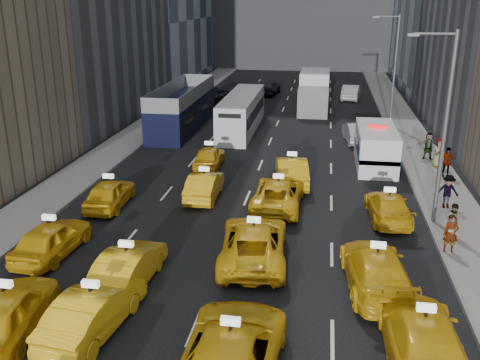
# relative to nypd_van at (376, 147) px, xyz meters

# --- Properties ---
(sidewalk_west) EXTENTS (3.00, 90.00, 0.15)m
(sidewalk_west) POSITION_rel_nypd_van_xyz_m (-17.75, 3.90, -1.12)
(sidewalk_west) COLOR gray
(sidewalk_west) RESTS_ON ground
(sidewalk_east) EXTENTS (3.00, 90.00, 0.15)m
(sidewalk_east) POSITION_rel_nypd_van_xyz_m (3.25, 3.90, -1.12)
(sidewalk_east) COLOR gray
(sidewalk_east) RESTS_ON ground
(curb_west) EXTENTS (0.15, 90.00, 0.18)m
(curb_west) POSITION_rel_nypd_van_xyz_m (-16.30, 3.90, -1.11)
(curb_west) COLOR slate
(curb_west) RESTS_ON ground
(curb_east) EXTENTS (0.15, 90.00, 0.18)m
(curb_east) POSITION_rel_nypd_van_xyz_m (1.80, 3.90, -1.11)
(curb_east) COLOR slate
(curb_east) RESTS_ON ground
(streetlight_near) EXTENTS (2.15, 0.22, 9.00)m
(streetlight_near) POSITION_rel_nypd_van_xyz_m (1.93, -9.10, 3.72)
(streetlight_near) COLOR #595B60
(streetlight_near) RESTS_ON ground
(streetlight_far) EXTENTS (2.15, 0.22, 9.00)m
(streetlight_far) POSITION_rel_nypd_van_xyz_m (1.93, 10.90, 3.72)
(streetlight_far) COLOR #595B60
(streetlight_far) RESTS_ON ground
(taxi_4) EXTENTS (2.47, 4.96, 1.63)m
(taxi_4) POSITION_rel_nypd_van_xyz_m (-12.99, -20.42, -0.38)
(taxi_4) COLOR gold
(taxi_4) RESTS_ON ground
(taxi_5) EXTENTS (2.14, 4.77, 1.52)m
(taxi_5) POSITION_rel_nypd_van_xyz_m (-10.40, -19.83, -0.44)
(taxi_5) COLOR gold
(taxi_5) RESTS_ON ground
(taxi_6) EXTENTS (2.94, 6.01, 1.64)m
(taxi_6) POSITION_rel_nypd_van_xyz_m (-5.63, -21.33, -0.37)
(taxi_6) COLOR gold
(taxi_6) RESTS_ON ground
(taxi_7) EXTENTS (2.35, 5.50, 1.58)m
(taxi_7) POSITION_rel_nypd_van_xyz_m (-0.16, -19.68, -0.41)
(taxi_7) COLOR gold
(taxi_7) RESTS_ON ground
(taxi_8) EXTENTS (2.03, 4.49, 1.49)m
(taxi_8) POSITION_rel_nypd_van_xyz_m (-14.35, -14.99, -0.45)
(taxi_8) COLOR gold
(taxi_8) RESTS_ON ground
(taxi_9) EXTENTS (1.79, 4.58, 1.49)m
(taxi_9) POSITION_rel_nypd_van_xyz_m (-10.33, -16.85, -0.45)
(taxi_9) COLOR gold
(taxi_9) RESTS_ON ground
(taxi_10) EXTENTS (3.07, 5.88, 1.58)m
(taxi_10) POSITION_rel_nypd_van_xyz_m (-5.95, -14.10, -0.41)
(taxi_10) COLOR gold
(taxi_10) RESTS_ON ground
(taxi_11) EXTENTS (2.69, 5.55, 1.56)m
(taxi_11) POSITION_rel_nypd_van_xyz_m (-1.18, -15.63, -0.42)
(taxi_11) COLOR gold
(taxi_11) RESTS_ON ground
(taxi_12) EXTENTS (1.88, 4.28, 1.44)m
(taxi_12) POSITION_rel_nypd_van_xyz_m (-14.06, -9.40, -0.48)
(taxi_12) COLOR gold
(taxi_12) RESTS_ON ground
(taxi_13) EXTENTS (1.58, 4.30, 1.40)m
(taxi_13) POSITION_rel_nypd_van_xyz_m (-9.52, -7.39, -0.49)
(taxi_13) COLOR gold
(taxi_13) RESTS_ON ground
(taxi_14) EXTENTS (2.53, 5.28, 1.45)m
(taxi_14) POSITION_rel_nypd_van_xyz_m (-5.49, -8.08, -0.47)
(taxi_14) COLOR gold
(taxi_14) RESTS_ON ground
(taxi_15) EXTENTS (2.15, 4.67, 1.32)m
(taxi_15) POSITION_rel_nypd_van_xyz_m (-0.06, -8.89, -0.53)
(taxi_15) COLOR gold
(taxi_15) RESTS_ON ground
(taxi_16) EXTENTS (1.64, 3.94, 1.33)m
(taxi_16) POSITION_rel_nypd_van_xyz_m (-10.44, -1.94, -0.53)
(taxi_16) COLOR gold
(taxi_16) RESTS_ON ground
(taxi_17) EXTENTS (2.31, 4.99, 1.58)m
(taxi_17) POSITION_rel_nypd_van_xyz_m (-5.05, -4.38, -0.40)
(taxi_17) COLOR gold
(taxi_17) RESTS_ON ground
(nypd_van) EXTENTS (2.62, 6.23, 2.64)m
(nypd_van) POSITION_rel_nypd_van_xyz_m (0.00, 0.00, 0.00)
(nypd_van) COLOR white
(nypd_van) RESTS_ON ground
(double_decker) EXTENTS (4.10, 12.36, 3.53)m
(double_decker) POSITION_rel_nypd_van_xyz_m (-14.75, 7.90, 0.55)
(double_decker) COLOR black
(double_decker) RESTS_ON ground
(city_bus) EXTENTS (3.41, 11.31, 2.88)m
(city_bus) POSITION_rel_nypd_van_xyz_m (-9.89, 8.01, 0.23)
(city_bus) COLOR silver
(city_bus) RESTS_ON ground
(box_truck) EXTENTS (3.04, 7.95, 3.58)m
(box_truck) POSITION_rel_nypd_van_xyz_m (-4.39, 16.90, 0.57)
(box_truck) COLOR silver
(box_truck) RESTS_ON ground
(misc_car_0) EXTENTS (2.04, 4.55, 1.45)m
(misc_car_0) POSITION_rel_nypd_van_xyz_m (-0.93, 5.81, -0.47)
(misc_car_0) COLOR #A0A1A7
(misc_car_0) RESTS_ON ground
(misc_car_1) EXTENTS (3.05, 5.74, 1.54)m
(misc_car_1) POSITION_rel_nypd_van_xyz_m (-14.54, 19.38, -0.43)
(misc_car_1) COLOR black
(misc_car_1) RESTS_ON ground
(misc_car_2) EXTENTS (2.39, 5.36, 1.53)m
(misc_car_2) POSITION_rel_nypd_van_xyz_m (-4.92, 24.80, -0.43)
(misc_car_2) COLOR slate
(misc_car_2) RESTS_ON ground
(misc_car_3) EXTENTS (2.40, 4.91, 1.61)m
(misc_car_3) POSITION_rel_nypd_van_xyz_m (-9.46, 24.61, -0.39)
(misc_car_3) COLOR black
(misc_car_3) RESTS_ON ground
(misc_car_4) EXTENTS (2.25, 4.93, 1.57)m
(misc_car_4) POSITION_rel_nypd_van_xyz_m (-0.66, 23.16, -0.41)
(misc_car_4) COLOR #929599
(misc_car_4) RESTS_ON ground
(pedestrian_0) EXTENTS (0.61, 0.41, 1.66)m
(pedestrian_0) POSITION_rel_nypd_van_xyz_m (2.09, -12.38, -0.22)
(pedestrian_0) COLOR gray
(pedestrian_0) RESTS_ON sidewalk_east
(pedestrian_1) EXTENTS (0.83, 0.59, 1.55)m
(pedestrian_1) POSITION_rel_nypd_van_xyz_m (2.57, -10.78, -0.27)
(pedestrian_1) COLOR gray
(pedestrian_1) RESTS_ON sidewalk_east
(pedestrian_2) EXTENTS (1.17, 0.56, 1.75)m
(pedestrian_2) POSITION_rel_nypd_van_xyz_m (2.98, -7.25, -0.17)
(pedestrian_2) COLOR gray
(pedestrian_2) RESTS_ON sidewalk_east
(pedestrian_3) EXTENTS (1.08, 0.52, 1.82)m
(pedestrian_3) POSITION_rel_nypd_van_xyz_m (3.92, -2.15, -0.13)
(pedestrian_3) COLOR gray
(pedestrian_3) RESTS_ON sidewalk_east
(pedestrian_4) EXTENTS (0.89, 0.50, 1.81)m
(pedestrian_4) POSITION_rel_nypd_van_xyz_m (3.84, -0.17, -0.14)
(pedestrian_4) COLOR gray
(pedestrian_4) RESTS_ON sidewalk_east
(pedestrian_5) EXTENTS (1.65, 0.60, 1.75)m
(pedestrian_5) POSITION_rel_nypd_van_xyz_m (3.52, 1.58, -0.17)
(pedestrian_5) COLOR gray
(pedestrian_5) RESTS_ON sidewalk_east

